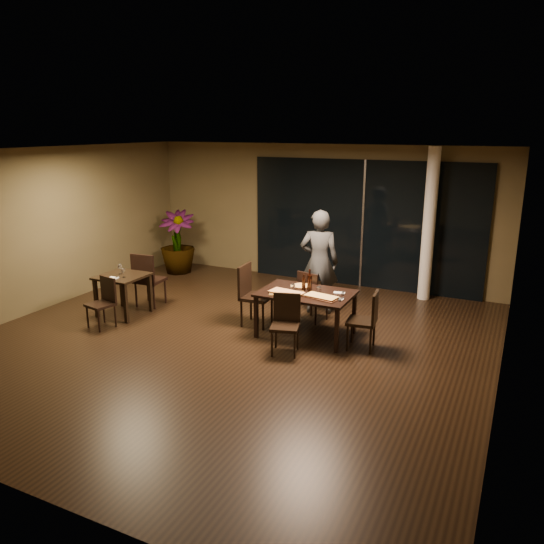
{
  "coord_description": "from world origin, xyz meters",
  "views": [
    {
      "loc": [
        4.08,
        -6.84,
        3.36
      ],
      "look_at": [
        0.43,
        0.69,
        1.05
      ],
      "focal_mm": 35.0,
      "sensor_mm": 36.0,
      "label": 1
    }
  ],
  "objects_px": {
    "diner": "(319,262)",
    "bottle_a": "(304,283)",
    "main_table": "(306,297)",
    "chair_main_right": "(367,317)",
    "side_table": "(123,282)",
    "chair_side_far": "(147,277)",
    "chair_side_near": "(104,300)",
    "chair_main_far": "(311,294)",
    "chair_main_left": "(252,292)",
    "bottle_c": "(310,280)",
    "potted_plant": "(177,242)",
    "chair_main_near": "(286,320)",
    "bottle_b": "(310,284)"
  },
  "relations": [
    {
      "from": "bottle_b",
      "to": "chair_side_far",
      "type": "bearing_deg",
      "value": 179.98
    },
    {
      "from": "chair_main_near",
      "to": "chair_main_left",
      "type": "bearing_deg",
      "value": 125.95
    },
    {
      "from": "potted_plant",
      "to": "bottle_b",
      "type": "relative_size",
      "value": 5.33
    },
    {
      "from": "chair_main_far",
      "to": "bottle_a",
      "type": "distance_m",
      "value": 0.69
    },
    {
      "from": "chair_main_left",
      "to": "bottle_a",
      "type": "bearing_deg",
      "value": -95.02
    },
    {
      "from": "chair_main_far",
      "to": "diner",
      "type": "bearing_deg",
      "value": -69.9
    },
    {
      "from": "potted_plant",
      "to": "bottle_b",
      "type": "xyz_separation_m",
      "value": [
        4.27,
        -2.3,
        0.16
      ]
    },
    {
      "from": "chair_main_near",
      "to": "bottle_c",
      "type": "distance_m",
      "value": 0.96
    },
    {
      "from": "chair_side_near",
      "to": "bottle_a",
      "type": "distance_m",
      "value": 3.45
    },
    {
      "from": "chair_main_left",
      "to": "chair_side_far",
      "type": "height_order",
      "value": "chair_main_left"
    },
    {
      "from": "side_table",
      "to": "bottle_c",
      "type": "bearing_deg",
      "value": 10.6
    },
    {
      "from": "bottle_b",
      "to": "chair_main_right",
      "type": "bearing_deg",
      "value": -8.63
    },
    {
      "from": "chair_main_near",
      "to": "diner",
      "type": "relative_size",
      "value": 0.47
    },
    {
      "from": "bottle_a",
      "to": "bottle_b",
      "type": "height_order",
      "value": "same"
    },
    {
      "from": "diner",
      "to": "bottle_b",
      "type": "height_order",
      "value": "diner"
    },
    {
      "from": "diner",
      "to": "potted_plant",
      "type": "relative_size",
      "value": 1.32
    },
    {
      "from": "chair_side_near",
      "to": "bottle_c",
      "type": "distance_m",
      "value": 3.55
    },
    {
      "from": "side_table",
      "to": "potted_plant",
      "type": "relative_size",
      "value": 0.55
    },
    {
      "from": "diner",
      "to": "bottle_c",
      "type": "height_order",
      "value": "diner"
    },
    {
      "from": "chair_main_right",
      "to": "bottle_b",
      "type": "bearing_deg",
      "value": -105.24
    },
    {
      "from": "chair_main_left",
      "to": "chair_side_near",
      "type": "relative_size",
      "value": 1.23
    },
    {
      "from": "side_table",
      "to": "bottle_a",
      "type": "xyz_separation_m",
      "value": [
        3.33,
        0.57,
        0.26
      ]
    },
    {
      "from": "potted_plant",
      "to": "chair_main_far",
      "type": "bearing_deg",
      "value": -22.81
    },
    {
      "from": "potted_plant",
      "to": "bottle_a",
      "type": "height_order",
      "value": "potted_plant"
    },
    {
      "from": "chair_main_left",
      "to": "potted_plant",
      "type": "distance_m",
      "value": 3.9
    },
    {
      "from": "chair_main_near",
      "to": "bottle_a",
      "type": "xyz_separation_m",
      "value": [
        -0.04,
        0.79,
        0.38
      ]
    },
    {
      "from": "main_table",
      "to": "chair_side_near",
      "type": "height_order",
      "value": "chair_side_near"
    },
    {
      "from": "main_table",
      "to": "chair_main_right",
      "type": "distance_m",
      "value": 1.08
    },
    {
      "from": "side_table",
      "to": "bottle_c",
      "type": "relative_size",
      "value": 2.26
    },
    {
      "from": "diner",
      "to": "bottle_a",
      "type": "distance_m",
      "value": 1.11
    },
    {
      "from": "chair_main_far",
      "to": "potted_plant",
      "type": "relative_size",
      "value": 0.63
    },
    {
      "from": "main_table",
      "to": "chair_main_right",
      "type": "bearing_deg",
      "value": -5.82
    },
    {
      "from": "potted_plant",
      "to": "bottle_a",
      "type": "distance_m",
      "value": 4.74
    },
    {
      "from": "chair_main_left",
      "to": "diner",
      "type": "distance_m",
      "value": 1.41
    },
    {
      "from": "chair_main_far",
      "to": "main_table",
      "type": "bearing_deg",
      "value": 118.27
    },
    {
      "from": "chair_side_far",
      "to": "potted_plant",
      "type": "bearing_deg",
      "value": -73.07
    },
    {
      "from": "bottle_a",
      "to": "main_table",
      "type": "bearing_deg",
      "value": -42.98
    },
    {
      "from": "chair_main_far",
      "to": "chair_side_far",
      "type": "distance_m",
      "value": 3.18
    },
    {
      "from": "chair_main_right",
      "to": "side_table",
      "type": "bearing_deg",
      "value": -91.59
    },
    {
      "from": "side_table",
      "to": "chair_main_near",
      "type": "bearing_deg",
      "value": -3.78
    },
    {
      "from": "main_table",
      "to": "chair_main_left",
      "type": "bearing_deg",
      "value": 175.49
    },
    {
      "from": "chair_side_far",
      "to": "chair_side_near",
      "type": "height_order",
      "value": "chair_side_far"
    },
    {
      "from": "main_table",
      "to": "bottle_c",
      "type": "height_order",
      "value": "bottle_c"
    },
    {
      "from": "main_table",
      "to": "chair_side_far",
      "type": "relative_size",
      "value": 1.42
    },
    {
      "from": "chair_main_near",
      "to": "chair_side_near",
      "type": "height_order",
      "value": "chair_main_near"
    },
    {
      "from": "main_table",
      "to": "side_table",
      "type": "bearing_deg",
      "value": -171.63
    },
    {
      "from": "main_table",
      "to": "bottle_a",
      "type": "relative_size",
      "value": 5.45
    },
    {
      "from": "main_table",
      "to": "bottle_c",
      "type": "bearing_deg",
      "value": 89.01
    },
    {
      "from": "chair_side_far",
      "to": "diner",
      "type": "relative_size",
      "value": 0.55
    },
    {
      "from": "chair_side_near",
      "to": "potted_plant",
      "type": "distance_m",
      "value": 3.6
    }
  ]
}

